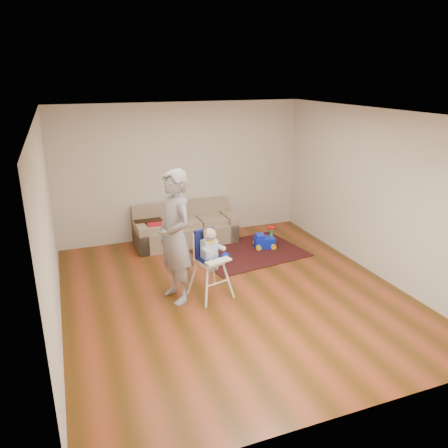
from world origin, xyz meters
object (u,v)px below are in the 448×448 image
object	(u,v)px
toy_ball	(225,257)
adult	(175,237)
side_table	(147,231)
ride_on_toy	(265,237)
high_chair	(210,264)
sofa	(185,225)

from	to	relation	value
toy_ball	adult	world-z (taller)	adult
adult	side_table	bearing A→B (deg)	165.34
ride_on_toy	adult	world-z (taller)	adult
side_table	high_chair	bearing A→B (deg)	-79.59
sofa	adult	distance (m)	2.36
side_table	ride_on_toy	xyz separation A→B (m)	(2.06, -1.05, -0.04)
side_table	toy_ball	size ratio (longest dim) A/B	3.26
ride_on_toy	sofa	bearing A→B (deg)	160.42
ride_on_toy	adult	xyz separation A→B (m)	(-2.10, -1.35, 0.76)
side_table	toy_ball	distance (m)	1.80
sofa	ride_on_toy	world-z (taller)	sofa
ride_on_toy	high_chair	world-z (taller)	high_chair
sofa	adult	bearing A→B (deg)	-109.90
sofa	high_chair	size ratio (longest dim) A/B	1.81
sofa	toy_ball	xyz separation A→B (m)	(0.41, -1.14, -0.29)
ride_on_toy	high_chair	distance (m)	2.18
sofa	adult	size ratio (longest dim) A/B	1.01
high_chair	adult	world-z (taller)	adult
toy_ball	high_chair	size ratio (longest dim) A/B	0.15
side_table	high_chair	size ratio (longest dim) A/B	0.48
ride_on_toy	adult	bearing A→B (deg)	-136.03
sofa	toy_ball	world-z (taller)	sofa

